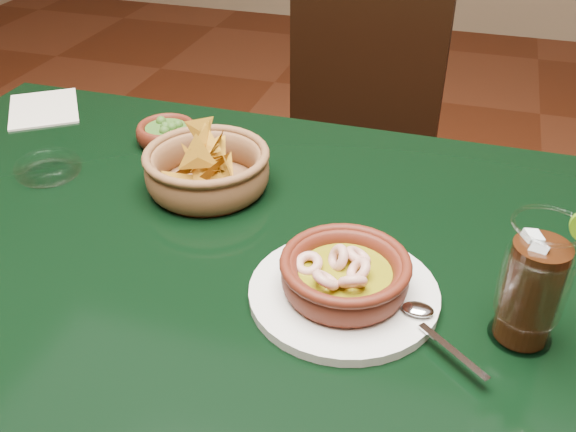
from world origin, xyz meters
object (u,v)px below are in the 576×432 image
(cola_drink, at_px, (533,284))
(chip_basket, at_px, (207,169))
(shrimp_plate, at_px, (345,279))
(dining_chair, at_px, (348,164))
(dining_table, at_px, (206,279))

(cola_drink, bearing_deg, chip_basket, 157.41)
(shrimp_plate, distance_m, cola_drink, 0.22)
(dining_chair, distance_m, cola_drink, 0.95)
(chip_basket, bearing_deg, dining_chair, 79.77)
(dining_table, height_order, chip_basket, chip_basket)
(chip_basket, relative_size, cola_drink, 1.27)
(dining_table, relative_size, chip_basket, 5.16)
(dining_chair, bearing_deg, cola_drink, -64.96)
(dining_table, distance_m, shrimp_plate, 0.28)
(chip_basket, xyz_separation_m, cola_drink, (0.48, -0.20, 0.04))
(dining_chair, height_order, cola_drink, cola_drink)
(shrimp_plate, height_order, chip_basket, chip_basket)
(dining_chair, relative_size, shrimp_plate, 2.94)
(dining_table, distance_m, dining_chair, 0.73)
(dining_table, xyz_separation_m, dining_chair, (0.08, 0.71, -0.16))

